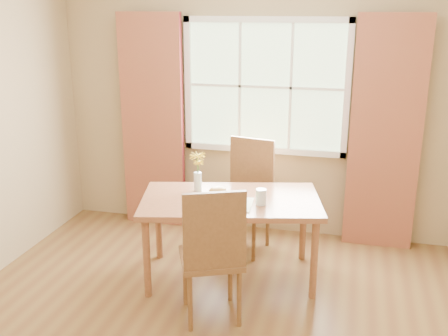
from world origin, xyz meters
TOP-DOWN VIEW (x-y plane):
  - room at (0.00, 0.00)m, footprint 4.24×3.84m
  - window at (0.00, 1.87)m, footprint 1.62×0.06m
  - curtain_left at (-1.15, 1.78)m, footprint 0.65×0.08m
  - curtain_right at (1.15, 1.78)m, footprint 0.65×0.08m
  - dining_table at (-0.09, 0.81)m, footprint 1.62×1.14m
  - chair_near at (-0.05, 0.11)m, footprint 0.58×0.58m
  - chair_far at (-0.07, 1.44)m, footprint 0.52×0.52m
  - placemat at (-0.11, 0.68)m, footprint 0.47×0.36m
  - plate at (-0.14, 0.67)m, footprint 0.36×0.36m
  - croissant_sandwich at (-0.17, 0.70)m, footprint 0.19×0.18m
  - water_glass at (0.18, 0.74)m, footprint 0.09×0.09m
  - flower_vase at (-0.41, 0.93)m, footprint 0.14×0.14m

SIDE VIEW (x-z plane):
  - chair_near at x=-0.05m, z-range 0.05..1.11m
  - chair_far at x=-0.07m, z-range 0.05..1.11m
  - dining_table at x=-0.09m, z-range 0.29..1.00m
  - placemat at x=-0.11m, z-range 0.72..0.72m
  - plate at x=-0.14m, z-range 0.72..0.74m
  - water_glass at x=0.18m, z-range 0.72..0.85m
  - croissant_sandwich at x=-0.17m, z-range 0.74..0.85m
  - flower_vase at x=-0.41m, z-range 0.75..1.09m
  - curtain_left at x=-1.15m, z-range 0.00..2.20m
  - curtain_right at x=1.15m, z-range 0.00..2.20m
  - room at x=0.00m, z-range -0.02..2.72m
  - window at x=0.00m, z-range 0.84..2.16m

